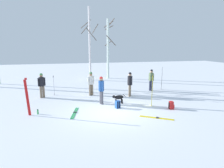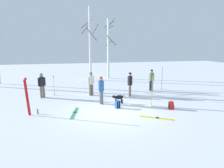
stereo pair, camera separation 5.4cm
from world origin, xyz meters
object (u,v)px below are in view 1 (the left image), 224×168
ski_pair_planted_1 (162,79)px  ski_pair_lying_0 (157,118)px  person_2 (130,83)px  water_bottle_0 (100,92)px  dog (118,98)px  birch_tree_2 (90,43)px  ski_pair_lying_1 (75,113)px  person_1 (91,82)px  person_4 (42,84)px  ski_poles_0 (54,85)px  birch_tree_3 (108,48)px  backpack_0 (171,105)px  ski_pair_planted_0 (27,97)px  water_bottle_1 (38,112)px  person_3 (101,88)px  ski_pair_planted_2 (152,91)px  person_0 (151,79)px  backpack_1 (118,104)px

ski_pair_planted_1 → ski_pair_lying_0: size_ratio=1.21×
person_2 → water_bottle_0: (-1.96, 1.21, -0.88)m
dog → birch_tree_2: birch_tree_2 is taller
ski_pair_lying_1 → person_1: bearing=69.2°
person_4 → ski_poles_0: person_4 is taller
person_4 → birch_tree_3: birch_tree_3 is taller
backpack_0 → birch_tree_3: 11.63m
ski_pair_planted_0 → water_bottle_1: size_ratio=7.38×
person_3 → ski_poles_0: size_ratio=1.20×
person_2 → ski_poles_0: bearing=163.8°
dog → ski_pair_planted_1: 5.30m
ski_pair_planted_1 → person_4: bearing=-178.0°
person_1 → birch_tree_2: 7.01m
person_3 → birch_tree_3: size_ratio=0.27×
ski_pair_lying_1 → ski_pair_planted_2: bearing=2.4°
person_0 → water_bottle_1: 8.84m
person_2 → ski_pair_lying_1: person_2 is taller
ski_pair_lying_1 → ski_poles_0: size_ratio=1.21×
person_2 → backpack_1: (-1.53, -2.38, -0.77)m
person_2 → dog: bearing=-129.0°
dog → ski_pair_lying_1: bearing=-158.0°
ski_pair_planted_1 → backpack_0: bearing=-111.1°
ski_pair_lying_0 → water_bottle_1: 6.15m
dog → ski_pair_lying_1: (-2.71, -1.10, -0.38)m
backpack_1 → water_bottle_1: (-4.34, -0.00, -0.09)m
ski_pair_planted_0 → backpack_1: ski_pair_planted_0 is taller
dog → birch_tree_3: 10.01m
person_4 → person_2: bearing=-9.5°
ski_poles_0 → backpack_1: (3.73, -3.90, -0.55)m
ski_pair_lying_1 → water_bottle_0: water_bottle_0 is taller
ski_pair_planted_0 → birch_tree_2: birch_tree_2 is taller
ski_pair_planted_1 → person_3: bearing=-153.8°
ski_pair_lying_0 → backpack_0: (1.45, 1.11, 0.20)m
person_3 → backpack_1: bearing=-53.2°
backpack_1 → birch_tree_2: size_ratio=0.06×
person_1 → ski_pair_lying_1: size_ratio=0.99×
ski_poles_0 → backpack_0: size_ratio=3.24×
dog → ski_pair_planted_2: (1.81, -0.91, 0.52)m
dog → ski_pair_planted_0: bearing=-169.8°
person_2 → birch_tree_3: bearing=88.9°
ski_pair_planted_2 → backpack_1: 2.19m
person_1 → person_2: (2.64, -0.87, 0.00)m
birch_tree_3 → person_3: bearing=-104.8°
ski_poles_0 → water_bottle_0: (3.29, -0.31, -0.66)m
dog → birch_tree_2: 9.46m
water_bottle_0 → person_4: bearing=-177.0°
ski_pair_lying_1 → backpack_1: 2.47m
ski_pair_planted_2 → water_bottle_0: bearing=124.2°
ski_pair_planted_2 → ski_pair_lying_0: (-0.59, -1.87, -0.90)m
person_0 → ski_poles_0: size_ratio=1.20×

